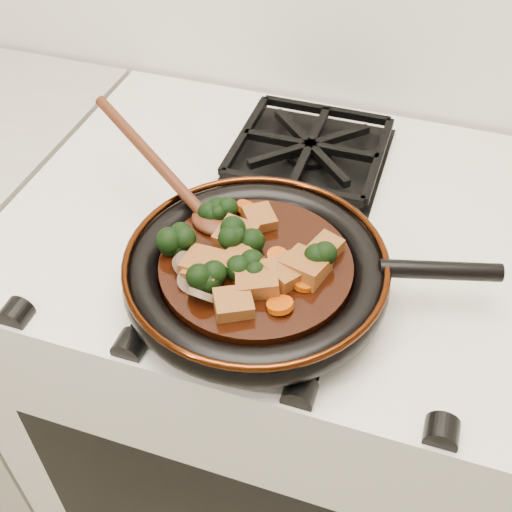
% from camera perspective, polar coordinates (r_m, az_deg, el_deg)
% --- Properties ---
extents(stove, '(0.76, 0.60, 0.90)m').
position_cam_1_polar(stove, '(1.25, 1.83, -12.06)').
color(stove, silver).
rests_on(stove, ground).
extents(burner_grate_front, '(0.23, 0.23, 0.03)m').
position_cam_1_polar(burner_grate_front, '(0.80, -0.35, -1.82)').
color(burner_grate_front, black).
rests_on(burner_grate_front, stove).
extents(burner_grate_back, '(0.23, 0.23, 0.03)m').
position_cam_1_polar(burner_grate_back, '(1.00, 4.80, 9.34)').
color(burner_grate_back, black).
rests_on(burner_grate_back, stove).
extents(skillet, '(0.43, 0.32, 0.05)m').
position_cam_1_polar(skillet, '(0.76, 0.18, -1.40)').
color(skillet, black).
rests_on(skillet, burner_grate_front).
extents(braising_sauce, '(0.23, 0.23, 0.02)m').
position_cam_1_polar(braising_sauce, '(0.76, 0.00, -1.13)').
color(braising_sauce, black).
rests_on(braising_sauce, skillet).
extents(tofu_cube_0, '(0.06, 0.06, 0.03)m').
position_cam_1_polar(tofu_cube_0, '(0.73, 2.66, -1.58)').
color(tofu_cube_0, brown).
rests_on(tofu_cube_0, braising_sauce).
extents(tofu_cube_1, '(0.04, 0.05, 0.03)m').
position_cam_1_polar(tofu_cube_1, '(0.74, -4.81, -0.84)').
color(tofu_cube_1, brown).
rests_on(tofu_cube_1, braising_sauce).
extents(tofu_cube_2, '(0.05, 0.05, 0.03)m').
position_cam_1_polar(tofu_cube_2, '(0.79, 0.27, 3.29)').
color(tofu_cube_2, brown).
rests_on(tofu_cube_2, braising_sauce).
extents(tofu_cube_3, '(0.06, 0.06, 0.03)m').
position_cam_1_polar(tofu_cube_3, '(0.73, 4.43, -1.02)').
color(tofu_cube_3, brown).
rests_on(tofu_cube_3, braising_sauce).
extents(tofu_cube_4, '(0.05, 0.04, 0.03)m').
position_cam_1_polar(tofu_cube_4, '(0.73, -4.58, -1.52)').
color(tofu_cube_4, brown).
rests_on(tofu_cube_4, braising_sauce).
extents(tofu_cube_5, '(0.04, 0.05, 0.02)m').
position_cam_1_polar(tofu_cube_5, '(0.76, 6.21, 0.65)').
color(tofu_cube_5, brown).
rests_on(tofu_cube_5, braising_sauce).
extents(tofu_cube_6, '(0.05, 0.05, 0.03)m').
position_cam_1_polar(tofu_cube_6, '(0.77, -1.77, 1.69)').
color(tofu_cube_6, brown).
rests_on(tofu_cube_6, braising_sauce).
extents(tofu_cube_7, '(0.05, 0.05, 0.03)m').
position_cam_1_polar(tofu_cube_7, '(0.74, -1.49, -0.74)').
color(tofu_cube_7, brown).
rests_on(tofu_cube_7, braising_sauce).
extents(tofu_cube_8, '(0.06, 0.06, 0.03)m').
position_cam_1_polar(tofu_cube_8, '(0.72, 0.13, -2.22)').
color(tofu_cube_8, brown).
rests_on(tofu_cube_8, braising_sauce).
extents(tofu_cube_9, '(0.05, 0.05, 0.02)m').
position_cam_1_polar(tofu_cube_9, '(0.70, -2.03, -4.33)').
color(tofu_cube_9, brown).
rests_on(tofu_cube_9, braising_sauce).
extents(broccoli_floret_0, '(0.09, 0.09, 0.06)m').
position_cam_1_polar(broccoli_floret_0, '(0.73, -0.91, -1.21)').
color(broccoli_floret_0, black).
rests_on(broccoli_floret_0, braising_sauce).
extents(broccoli_floret_1, '(0.07, 0.08, 0.07)m').
position_cam_1_polar(broccoli_floret_1, '(0.72, -3.84, -1.99)').
color(broccoli_floret_1, black).
rests_on(broccoli_floret_1, braising_sauce).
extents(broccoli_floret_2, '(0.07, 0.07, 0.07)m').
position_cam_1_polar(broccoli_floret_2, '(0.76, -1.38, 1.45)').
color(broccoli_floret_2, black).
rests_on(broccoli_floret_2, braising_sauce).
extents(broccoli_floret_3, '(0.06, 0.07, 0.06)m').
position_cam_1_polar(broccoli_floret_3, '(0.74, 5.34, -0.22)').
color(broccoli_floret_3, black).
rests_on(broccoli_floret_3, braising_sauce).
extents(broccoli_floret_4, '(0.08, 0.07, 0.05)m').
position_cam_1_polar(broccoli_floret_4, '(0.79, -3.61, 3.39)').
color(broccoli_floret_4, black).
rests_on(broccoli_floret_4, braising_sauce).
extents(broccoli_floret_5, '(0.09, 0.09, 0.07)m').
position_cam_1_polar(broccoli_floret_5, '(0.76, -6.53, 0.98)').
color(broccoli_floret_5, black).
rests_on(broccoli_floret_5, braising_sauce).
extents(carrot_coin_0, '(0.03, 0.03, 0.01)m').
position_cam_1_polar(carrot_coin_0, '(0.72, 4.28, -2.36)').
color(carrot_coin_0, '#BC4305').
rests_on(carrot_coin_0, braising_sauce).
extents(carrot_coin_1, '(0.03, 0.03, 0.01)m').
position_cam_1_polar(carrot_coin_1, '(0.74, 2.83, -1.02)').
color(carrot_coin_1, '#BC4305').
rests_on(carrot_coin_1, braising_sauce).
extents(carrot_coin_2, '(0.03, 0.03, 0.02)m').
position_cam_1_polar(carrot_coin_2, '(0.70, 2.16, -4.39)').
color(carrot_coin_2, '#BC4305').
rests_on(carrot_coin_2, braising_sauce).
extents(carrot_coin_3, '(0.03, 0.03, 0.02)m').
position_cam_1_polar(carrot_coin_3, '(0.81, -0.79, 4.26)').
color(carrot_coin_3, '#BC4305').
rests_on(carrot_coin_3, braising_sauce).
extents(carrot_coin_4, '(0.03, 0.03, 0.01)m').
position_cam_1_polar(carrot_coin_4, '(0.74, -1.03, -0.40)').
color(carrot_coin_4, '#BC4305').
rests_on(carrot_coin_4, braising_sauce).
extents(carrot_coin_5, '(0.03, 0.03, 0.02)m').
position_cam_1_polar(carrot_coin_5, '(0.75, 1.95, -0.12)').
color(carrot_coin_5, '#BC4305').
rests_on(carrot_coin_5, braising_sauce).
extents(mushroom_slice_0, '(0.03, 0.03, 0.03)m').
position_cam_1_polar(mushroom_slice_0, '(0.74, -6.27, -0.76)').
color(mushroom_slice_0, brown).
rests_on(mushroom_slice_0, braising_sauce).
extents(mushroom_slice_1, '(0.04, 0.03, 0.03)m').
position_cam_1_polar(mushroom_slice_1, '(0.71, -4.70, -3.52)').
color(mushroom_slice_1, brown).
rests_on(mushroom_slice_1, braising_sauce).
extents(mushroom_slice_2, '(0.04, 0.04, 0.03)m').
position_cam_1_polar(mushroom_slice_2, '(0.72, -5.87, -2.14)').
color(mushroom_slice_2, brown).
rests_on(mushroom_slice_2, braising_sauce).
extents(wooden_spoon, '(0.15, 0.10, 0.25)m').
position_cam_1_polar(wooden_spoon, '(0.83, -7.11, 6.37)').
color(wooden_spoon, '#4B2110').
rests_on(wooden_spoon, braising_sauce).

